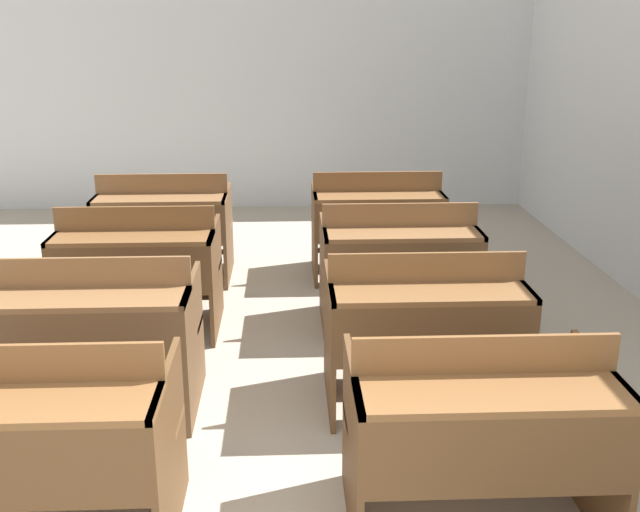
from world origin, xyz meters
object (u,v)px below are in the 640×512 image
at_px(bench_front_left, 36,440).
at_px(bench_second_left, 95,331).
at_px(bench_third_right, 398,262).
at_px(bench_back_right, 377,221).
at_px(bench_third_left, 138,266).
at_px(bench_second_right, 424,325).
at_px(bench_front_right, 479,430).
at_px(bench_back_left, 164,224).

bearing_deg(bench_front_left, bench_second_left, 91.62).
xyz_separation_m(bench_third_right, bench_back_right, (-0.02, 1.11, 0.00)).
xyz_separation_m(bench_second_left, bench_third_left, (0.02, 1.12, 0.00)).
distance_m(bench_second_right, bench_back_right, 2.23).
xyz_separation_m(bench_front_left, bench_front_right, (1.78, 0.00, 0.00)).
bearing_deg(bench_back_right, bench_front_left, -117.68).
height_order(bench_front_right, bench_second_right, same).
xyz_separation_m(bench_second_left, bench_second_right, (1.78, 0.00, 0.00)).
xyz_separation_m(bench_second_left, bench_back_left, (0.03, 2.23, 0.00)).
bearing_deg(bench_third_left, bench_second_left, -91.14).
relative_size(bench_third_left, bench_third_right, 1.00).
distance_m(bench_second_left, bench_back_left, 2.23).
bearing_deg(bench_back_right, bench_second_right, -89.99).
bearing_deg(bench_second_left, bench_third_left, 88.86).
bearing_deg(bench_back_right, bench_third_right, -88.80).
height_order(bench_second_left, bench_third_right, same).
distance_m(bench_third_right, bench_back_right, 1.11).
bearing_deg(bench_front_right, bench_second_left, 148.89).
relative_size(bench_second_right, bench_third_right, 1.00).
relative_size(bench_third_right, bench_back_right, 1.00).
height_order(bench_front_left, bench_front_right, same).
xyz_separation_m(bench_third_left, bench_third_right, (1.78, 0.01, 0.00)).
bearing_deg(bench_front_left, bench_third_left, 90.23).
xyz_separation_m(bench_back_left, bench_back_right, (1.75, 0.01, 0.00)).
bearing_deg(bench_third_right, bench_back_left, 148.31).
bearing_deg(bench_second_left, bench_front_right, -31.11).
bearing_deg(bench_front_left, bench_front_right, 0.11).
bearing_deg(bench_front_right, bench_third_left, 128.99).
bearing_deg(bench_front_right, bench_second_right, 91.69).
bearing_deg(bench_third_left, bench_back_right, 32.48).
xyz_separation_m(bench_front_left, bench_second_right, (1.75, 1.10, 0.00)).
xyz_separation_m(bench_front_right, bench_second_right, (-0.03, 1.10, 0.00)).
bearing_deg(bench_back_left, bench_back_right, 0.28).
bearing_deg(bench_second_right, bench_back_left, 128.26).
height_order(bench_back_left, bench_back_right, same).
bearing_deg(bench_second_left, bench_back_right, 51.49).
distance_m(bench_front_right, bench_second_left, 2.12).
bearing_deg(bench_third_left, bench_front_right, -51.01).
relative_size(bench_back_left, bench_back_right, 1.00).
height_order(bench_front_right, bench_second_left, same).
bearing_deg(bench_back_left, bench_third_right, -31.69).
bearing_deg(bench_third_right, bench_front_right, -89.75).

